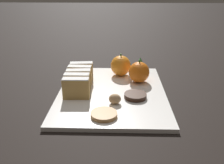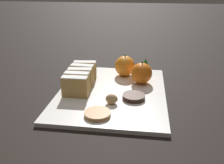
% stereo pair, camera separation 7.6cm
% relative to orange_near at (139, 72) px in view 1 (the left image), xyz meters
% --- Properties ---
extents(ground_plane, '(6.00, 6.00, 0.00)m').
position_rel_orange_near_xyz_m(ground_plane, '(-0.09, -0.08, -0.05)').
color(ground_plane, black).
extents(serving_platter, '(0.33, 0.42, 0.01)m').
position_rel_orange_near_xyz_m(serving_platter, '(-0.09, -0.08, -0.04)').
color(serving_platter, white).
rests_on(serving_platter, ground_plane).
extents(stollen_slice_front, '(0.08, 0.03, 0.06)m').
position_rel_orange_near_xyz_m(stollen_slice_front, '(-0.19, -0.13, -0.00)').
color(stollen_slice_front, tan).
rests_on(stollen_slice_front, serving_platter).
extents(stollen_slice_second, '(0.08, 0.03, 0.06)m').
position_rel_orange_near_xyz_m(stollen_slice_second, '(-0.19, -0.09, -0.00)').
color(stollen_slice_second, tan).
rests_on(stollen_slice_second, serving_platter).
extents(stollen_slice_third, '(0.08, 0.03, 0.06)m').
position_rel_orange_near_xyz_m(stollen_slice_third, '(-0.19, -0.06, -0.00)').
color(stollen_slice_third, tan).
rests_on(stollen_slice_third, serving_platter).
extents(stollen_slice_fourth, '(0.08, 0.03, 0.06)m').
position_rel_orange_near_xyz_m(stollen_slice_fourth, '(-0.19, -0.02, -0.00)').
color(stollen_slice_fourth, tan).
rests_on(stollen_slice_fourth, serving_platter).
extents(stollen_slice_fifth, '(0.08, 0.03, 0.06)m').
position_rel_orange_near_xyz_m(stollen_slice_fifth, '(-0.19, 0.01, -0.00)').
color(stollen_slice_fifth, tan).
rests_on(stollen_slice_fifth, serving_platter).
extents(orange_near, '(0.07, 0.07, 0.08)m').
position_rel_orange_near_xyz_m(orange_near, '(0.00, 0.00, 0.00)').
color(orange_near, orange).
rests_on(orange_near, serving_platter).
extents(orange_far, '(0.07, 0.07, 0.08)m').
position_rel_orange_near_xyz_m(orange_far, '(-0.06, 0.06, 0.00)').
color(orange_far, orange).
rests_on(orange_far, serving_platter).
extents(walnut, '(0.03, 0.03, 0.03)m').
position_rel_orange_near_xyz_m(walnut, '(-0.08, -0.16, -0.02)').
color(walnut, tan).
rests_on(walnut, serving_platter).
extents(chocolate_cookie, '(0.07, 0.07, 0.01)m').
position_rel_orange_near_xyz_m(chocolate_cookie, '(-0.02, -0.12, -0.03)').
color(chocolate_cookie, black).
rests_on(chocolate_cookie, serving_platter).
extents(gingerbread_cookie, '(0.07, 0.07, 0.01)m').
position_rel_orange_near_xyz_m(gingerbread_cookie, '(-0.10, -0.23, -0.03)').
color(gingerbread_cookie, '#A3703D').
rests_on(gingerbread_cookie, serving_platter).
extents(evergreen_sprig, '(0.05, 0.05, 0.06)m').
position_rel_orange_near_xyz_m(evergreen_sprig, '(0.01, 0.10, -0.01)').
color(evergreen_sprig, '#23662D').
rests_on(evergreen_sprig, serving_platter).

